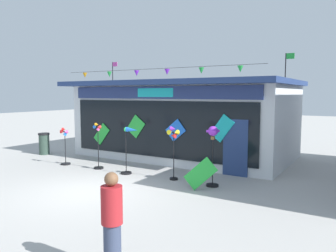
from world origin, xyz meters
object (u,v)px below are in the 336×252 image
(wind_spinner_far_left, at_px, (65,146))
(trash_bin, at_px, (44,144))
(kite_shop_building, at_px, (185,119))
(person_mid_plaza, at_px, (112,224))
(wind_spinner_center_left, at_px, (130,145))
(wind_spinner_right, at_px, (213,143))
(wind_spinner_left, at_px, (98,147))
(display_kite_on_ground, at_px, (201,174))
(wind_spinner_center_right, at_px, (173,142))

(wind_spinner_far_left, xyz_separation_m, trash_bin, (-2.69, 1.10, -0.27))
(kite_shop_building, xyz_separation_m, person_mid_plaza, (3.97, -9.69, -0.88))
(wind_spinner_center_left, relative_size, person_mid_plaza, 1.01)
(wind_spinner_right, bearing_deg, trash_bin, 174.45)
(wind_spinner_left, relative_size, wind_spinner_right, 0.94)
(wind_spinner_center_left, bearing_deg, kite_shop_building, 90.80)
(wind_spinner_right, xyz_separation_m, display_kite_on_ground, (-0.14, -0.57, -0.87))
(kite_shop_building, height_order, wind_spinner_far_left, kite_shop_building)
(wind_spinner_left, xyz_separation_m, wind_spinner_right, (4.76, 0.06, 0.51))
(wind_spinner_far_left, relative_size, wind_spinner_center_right, 0.84)
(wind_spinner_left, bearing_deg, kite_shop_building, 69.81)
(wind_spinner_center_left, xyz_separation_m, display_kite_on_ground, (3.02, -0.44, -0.55))
(wind_spinner_far_left, bearing_deg, person_mid_plaza, -36.70)
(wind_spinner_right, relative_size, trash_bin, 1.86)
(person_mid_plaza, distance_m, trash_bin, 11.79)
(wind_spinner_far_left, height_order, wind_spinner_right, wind_spinner_right)
(wind_spinner_right, xyz_separation_m, trash_bin, (-9.11, 0.88, -0.86))
(wind_spinner_center_left, relative_size, wind_spinner_right, 0.90)
(kite_shop_building, height_order, display_kite_on_ground, kite_shop_building)
(display_kite_on_ground, bearing_deg, wind_spinner_left, 173.62)
(person_mid_plaza, height_order, trash_bin, person_mid_plaza)
(wind_spinner_center_right, bearing_deg, wind_spinner_left, -178.58)
(wind_spinner_left, bearing_deg, wind_spinner_center_right, 1.42)
(wind_spinner_far_left, xyz_separation_m, wind_spinner_center_left, (3.26, 0.08, 0.27))
(person_mid_plaza, bearing_deg, wind_spinner_center_left, -144.81)
(wind_spinner_right, distance_m, display_kite_on_ground, 1.05)
(kite_shop_building, xyz_separation_m, trash_bin, (-5.89, -3.24, -1.22))
(wind_spinner_left, distance_m, display_kite_on_ground, 4.66)
(wind_spinner_right, bearing_deg, display_kite_on_ground, -103.29)
(wind_spinner_center_right, height_order, wind_spinner_right, wind_spinner_right)
(wind_spinner_center_right, xyz_separation_m, trash_bin, (-7.67, 0.86, -0.76))
(display_kite_on_ground, bearing_deg, wind_spinner_center_left, 171.71)
(wind_spinner_far_left, height_order, wind_spinner_left, wind_spinner_left)
(person_mid_plaza, xyz_separation_m, trash_bin, (-9.86, 6.45, -0.34))
(wind_spinner_far_left, bearing_deg, wind_spinner_right, 1.93)
(trash_bin, height_order, display_kite_on_ground, trash_bin)
(trash_bin, bearing_deg, wind_spinner_left, -12.19)
(wind_spinner_left, relative_size, display_kite_on_ground, 1.89)
(wind_spinner_far_left, xyz_separation_m, display_kite_on_ground, (6.28, -0.36, -0.28))
(wind_spinner_far_left, distance_m, wind_spinner_left, 1.67)
(trash_bin, bearing_deg, wind_spinner_center_left, -9.69)
(kite_shop_building, height_order, wind_spinner_right, kite_shop_building)
(wind_spinner_center_left, bearing_deg, person_mid_plaza, -54.22)
(wind_spinner_center_left, height_order, person_mid_plaza, wind_spinner_center_left)
(wind_spinner_left, height_order, person_mid_plaza, wind_spinner_left)
(wind_spinner_right, bearing_deg, wind_spinner_far_left, -178.07)
(wind_spinner_center_left, bearing_deg, trash_bin, 170.31)
(wind_spinner_left, bearing_deg, wind_spinner_center_left, -2.73)
(wind_spinner_far_left, xyz_separation_m, wind_spinner_right, (6.42, 0.22, 0.59))
(wind_spinner_right, height_order, person_mid_plaza, wind_spinner_right)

